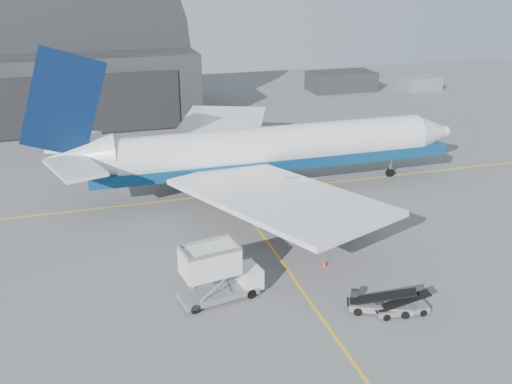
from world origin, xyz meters
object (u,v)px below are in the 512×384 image
object	(u,v)px
airliner	(259,151)
belt_loader_b	(380,304)
catering_truck	(217,274)
pushback_tug	(341,227)
belt_loader_a	(401,308)

from	to	relation	value
airliner	belt_loader_b	xyz separation A→B (m)	(1.50, -27.43, -4.48)
catering_truck	pushback_tug	xyz separation A→B (m)	(14.95, 8.54, -1.74)
belt_loader_b	airliner	bearing A→B (deg)	116.51
pushback_tug	belt_loader_a	xyz separation A→B (m)	(-1.71, -14.74, -0.10)
catering_truck	pushback_tug	world-z (taller)	catering_truck
pushback_tug	belt_loader_b	distance (m)	14.30
belt_loader_a	belt_loader_b	distance (m)	1.61
catering_truck	pushback_tug	distance (m)	17.30
catering_truck	belt_loader_a	xyz separation A→B (m)	(13.24, -6.20, -1.84)
airliner	catering_truck	bearing A→B (deg)	-115.14
airliner	belt_loader_a	size ratio (longest dim) A/B	11.44
pushback_tug	belt_loader_b	size ratio (longest dim) A/B	0.72
airliner	catering_truck	distance (m)	24.47
airliner	belt_loader_a	xyz separation A→B (m)	(2.91, -28.21, -4.57)
catering_truck	belt_loader_b	xyz separation A→B (m)	(11.83, -5.42, -1.74)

